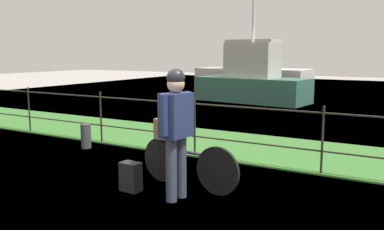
% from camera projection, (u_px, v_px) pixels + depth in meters
% --- Properties ---
extents(ground_plane, '(60.00, 60.00, 0.00)m').
position_uv_depth(ground_plane, '(116.00, 192.00, 5.48)').
color(ground_plane, '#9E9993').
extents(grass_strip, '(27.00, 2.40, 0.03)m').
position_uv_depth(grass_strip, '(222.00, 144.00, 8.33)').
color(grass_strip, '#38702D').
rests_on(grass_strip, ground).
extents(harbor_water, '(30.00, 30.00, 0.00)m').
position_uv_depth(harbor_water, '(312.00, 104.00, 14.94)').
color(harbor_water, slate).
rests_on(harbor_water, ground).
extents(iron_fence, '(18.04, 0.04, 1.08)m').
position_uv_depth(iron_fence, '(195.00, 122.00, 7.25)').
color(iron_fence, '#28231E').
rests_on(iron_fence, ground).
extents(bicycle_main, '(1.62, 0.27, 0.66)m').
position_uv_depth(bicycle_main, '(187.00, 163.00, 5.61)').
color(bicycle_main, black).
rests_on(bicycle_main, ground).
extents(wooden_crate, '(0.35, 0.30, 0.29)m').
position_uv_depth(wooden_crate, '(168.00, 129.00, 5.75)').
color(wooden_crate, brown).
rests_on(wooden_crate, bicycle_main).
extents(terrier_dog, '(0.32, 0.17, 0.18)m').
position_uv_depth(terrier_dog, '(169.00, 113.00, 5.70)').
color(terrier_dog, tan).
rests_on(terrier_dog, wooden_crate).
extents(cyclist_person, '(0.31, 0.54, 1.68)m').
position_uv_depth(cyclist_person, '(176.00, 123.00, 5.06)').
color(cyclist_person, '#383D51').
rests_on(cyclist_person, ground).
extents(backpack_on_paving, '(0.29, 0.20, 0.40)m').
position_uv_depth(backpack_on_paving, '(131.00, 177.00, 5.49)').
color(backpack_on_paving, black).
rests_on(backpack_on_paving, ground).
extents(mooring_bollard, '(0.20, 0.20, 0.48)m').
position_uv_depth(mooring_bollard, '(86.00, 136.00, 7.97)').
color(mooring_bollard, '#38383D').
rests_on(mooring_bollard, ground).
extents(moored_boat_near, '(5.13, 2.22, 4.06)m').
position_uv_depth(moored_boat_near, '(253.00, 75.00, 18.20)').
color(moored_boat_near, silver).
rests_on(moored_boat_near, ground).
extents(moored_boat_far, '(4.50, 2.21, 3.86)m').
position_uv_depth(moored_boat_far, '(252.00, 81.00, 15.54)').
color(moored_boat_far, '#336656').
rests_on(moored_boat_far, ground).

